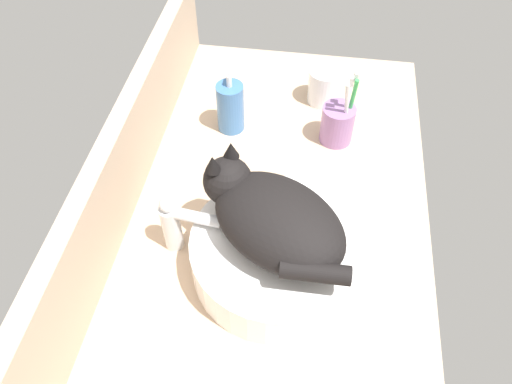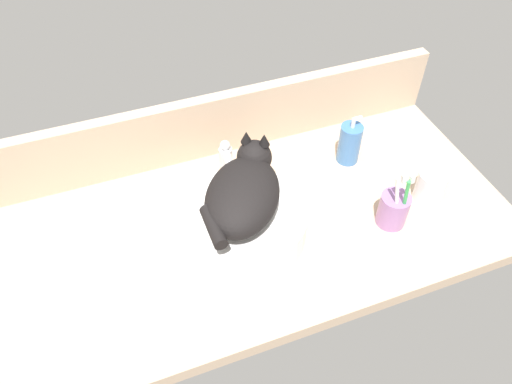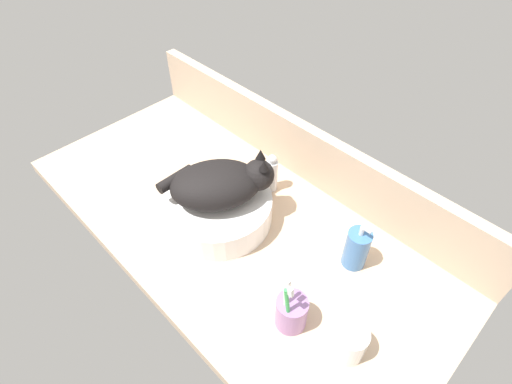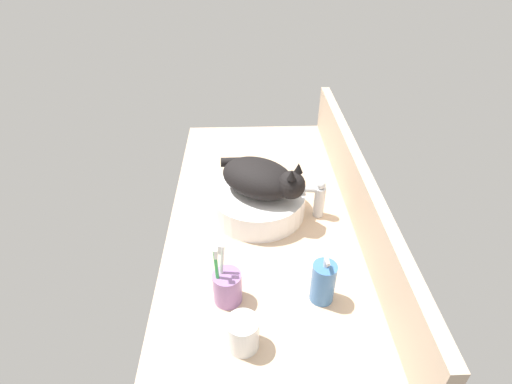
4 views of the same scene
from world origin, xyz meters
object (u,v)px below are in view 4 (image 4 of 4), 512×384
(sink_basin, at_px, (258,202))
(faucet, at_px, (316,197))
(soap_dispenser, at_px, (323,282))
(water_glass, at_px, (243,334))
(toothbrush_cup, at_px, (227,286))
(cat, at_px, (262,178))

(sink_basin, distance_m, faucet, 0.19)
(soap_dispenser, xyz_separation_m, water_glass, (0.13, -0.21, -0.02))
(soap_dispenser, xyz_separation_m, toothbrush_cup, (-0.00, -0.25, -0.01))
(cat, xyz_separation_m, water_glass, (0.50, -0.07, -0.10))
(sink_basin, relative_size, soap_dispenser, 2.04)
(toothbrush_cup, bearing_deg, faucet, 140.53)
(cat, height_order, soap_dispenser, cat)
(toothbrush_cup, bearing_deg, water_glass, 16.28)
(faucet, distance_m, soap_dispenser, 0.35)
(sink_basin, relative_size, toothbrush_cup, 1.68)
(soap_dispenser, bearing_deg, water_glass, -57.69)
(cat, relative_size, faucet, 2.22)
(sink_basin, bearing_deg, toothbrush_cup, -14.47)
(sink_basin, height_order, soap_dispenser, soap_dispenser)
(faucet, xyz_separation_m, soap_dispenser, (0.35, -0.04, -0.01))
(cat, bearing_deg, sink_basin, -120.40)
(faucet, bearing_deg, cat, -94.48)
(faucet, distance_m, toothbrush_cup, 0.45)
(cat, relative_size, soap_dispenser, 1.97)
(cat, relative_size, toothbrush_cup, 1.62)
(sink_basin, bearing_deg, soap_dispenser, 22.43)
(faucet, bearing_deg, water_glass, -26.92)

